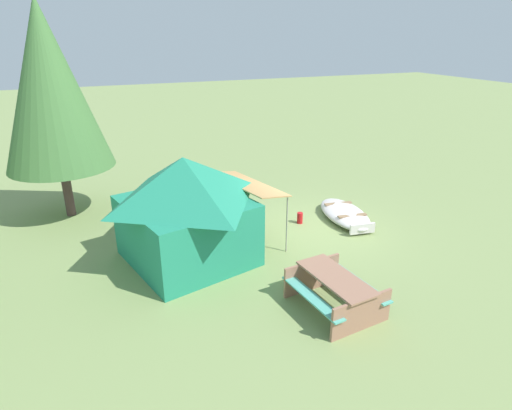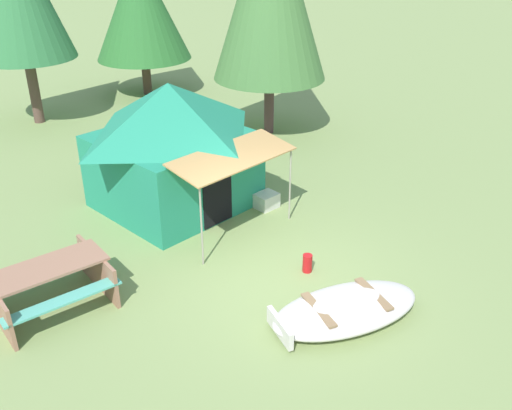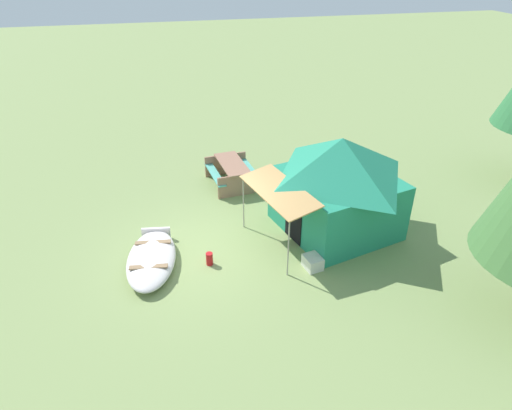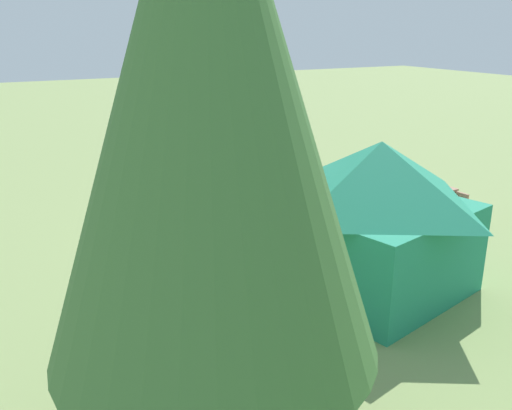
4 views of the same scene
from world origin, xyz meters
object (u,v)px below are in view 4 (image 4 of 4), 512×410
at_px(beached_rowboat, 228,204).
at_px(canvas_cabin_tent, 376,215).
at_px(cooler_box, 263,271).
at_px(pine_tree_far_center, 209,97).
at_px(fuel_can, 241,224).
at_px(picnic_table, 420,202).

distance_m(beached_rowboat, canvas_cabin_tent, 5.25).
xyz_separation_m(cooler_box, pine_tree_far_center, (2.66, 3.96, 3.82)).
bearing_deg(pine_tree_far_center, fuel_can, -117.82).
bearing_deg(pine_tree_far_center, beached_rowboat, -115.30).
relative_size(canvas_cabin_tent, fuel_can, 12.96).
height_order(beached_rowboat, fuel_can, beached_rowboat).
distance_m(fuel_can, pine_tree_far_center, 8.21).
bearing_deg(beached_rowboat, pine_tree_far_center, 64.70).
bearing_deg(cooler_box, picnic_table, -167.49).
distance_m(picnic_table, cooler_box, 4.99).
bearing_deg(cooler_box, canvas_cabin_tent, 142.80).
height_order(beached_rowboat, picnic_table, picnic_table).
xyz_separation_m(canvas_cabin_tent, picnic_table, (-3.27, -2.28, -0.92)).
bearing_deg(beached_rowboat, picnic_table, 143.77).
bearing_deg(cooler_box, pine_tree_far_center, 56.12).
height_order(picnic_table, fuel_can, picnic_table).
bearing_deg(fuel_can, canvas_cabin_tent, 103.10).
bearing_deg(pine_tree_far_center, canvas_cabin_tent, -147.02).
bearing_deg(pine_tree_far_center, picnic_table, -146.17).
distance_m(canvas_cabin_tent, fuel_can, 3.97).
bearing_deg(canvas_cabin_tent, fuel_can, -76.90).
xyz_separation_m(cooler_box, fuel_can, (-0.73, -2.47, 0.00)).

